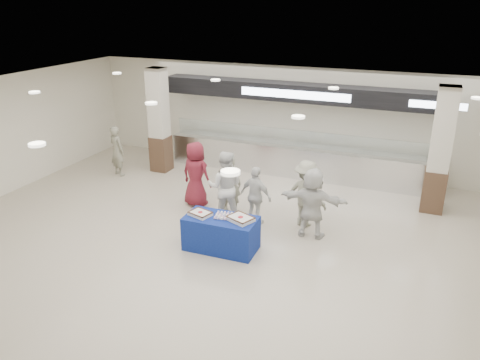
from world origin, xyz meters
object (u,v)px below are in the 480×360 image
at_px(display_table, 221,233).
at_px(soldier_a, 230,184).
at_px(soldier_bg, 117,151).
at_px(sheet_cake_left, 200,213).
at_px(chef_tall, 225,187).
at_px(soldier_b, 306,194).
at_px(cupcake_tray, 223,216).
at_px(chef_short, 256,196).
at_px(civilian_white, 312,203).
at_px(sheet_cake_right, 241,218).
at_px(civilian_maroon, 196,174).

height_order(display_table, soldier_a, soldier_a).
relative_size(soldier_a, soldier_bg, 0.99).
xyz_separation_m(sheet_cake_left, chef_tall, (-0.03, 1.39, 0.09)).
height_order(display_table, soldier_b, soldier_b).
distance_m(display_table, soldier_b, 2.32).
relative_size(cupcake_tray, soldier_bg, 0.26).
relative_size(sheet_cake_left, soldier_bg, 0.34).
relative_size(chef_short, civilian_white, 0.88).
bearing_deg(soldier_bg, chef_short, -175.69).
bearing_deg(cupcake_tray, sheet_cake_right, -2.82).
bearing_deg(soldier_b, cupcake_tray, 68.73).
relative_size(sheet_cake_right, soldier_b, 0.38).
relative_size(sheet_cake_left, cupcake_tray, 1.27).
bearing_deg(chef_short, display_table, 94.86).
relative_size(civilian_maroon, chef_tall, 0.97).
xyz_separation_m(sheet_cake_left, civilian_white, (2.11, 1.38, 0.03)).
height_order(soldier_a, chef_short, soldier_a).
bearing_deg(civilian_maroon, soldier_a, -173.73).
bearing_deg(display_table, chef_short, 78.19).
bearing_deg(soldier_a, soldier_bg, -21.45).
height_order(display_table, sheet_cake_right, sheet_cake_right).
bearing_deg(soldier_b, civilian_maroon, 14.50).
bearing_deg(sheet_cake_left, soldier_a, 93.44).
height_order(sheet_cake_left, soldier_a, soldier_a).
xyz_separation_m(display_table, soldier_b, (1.38, 1.82, 0.44)).
relative_size(display_table, civilian_white, 0.94).
distance_m(sheet_cake_right, civilian_white, 1.77).
relative_size(civilian_maroon, soldier_bg, 1.11).
distance_m(sheet_cake_right, civilian_maroon, 2.73).
bearing_deg(sheet_cake_right, chef_short, 97.16).
relative_size(sheet_cake_left, sheet_cake_right, 0.84).
xyz_separation_m(civilian_maroon, chef_short, (1.83, -0.46, -0.13)).
bearing_deg(chef_short, sheet_cake_left, 79.45).
bearing_deg(civilian_maroon, civilian_white, 179.36).
bearing_deg(civilian_maroon, sheet_cake_left, 129.00).
bearing_deg(civilian_white, civilian_maroon, -11.55).
height_order(soldier_b, civilian_white, civilian_white).
relative_size(sheet_cake_right, civilian_maroon, 0.36).
xyz_separation_m(display_table, sheet_cake_left, (-0.46, -0.06, 0.42)).
bearing_deg(soldier_b, soldier_bg, 5.14).
bearing_deg(soldier_bg, civilian_maroon, -177.29).
xyz_separation_m(cupcake_tray, civilian_white, (1.61, 1.27, 0.05)).
xyz_separation_m(sheet_cake_left, cupcake_tray, (0.50, 0.11, -0.02)).
height_order(sheet_cake_right, soldier_b, soldier_b).
relative_size(sheet_cake_left, soldier_a, 0.34).
bearing_deg(soldier_bg, chef_tall, -179.57).
distance_m(display_table, chef_short, 1.49).
bearing_deg(chef_tall, display_table, 94.31).
height_order(civilian_maroon, civilian_white, civilian_maroon).
height_order(sheet_cake_right, soldier_a, soldier_a).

